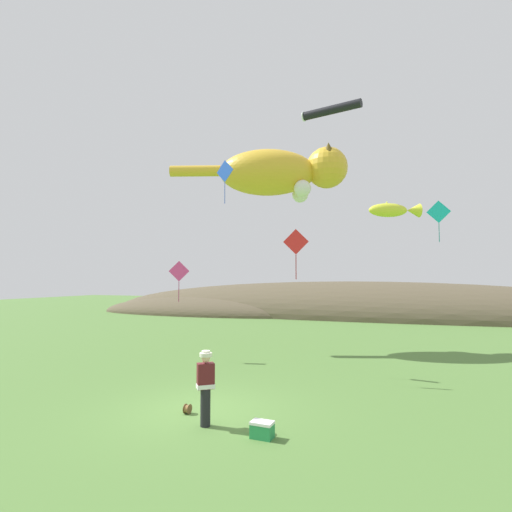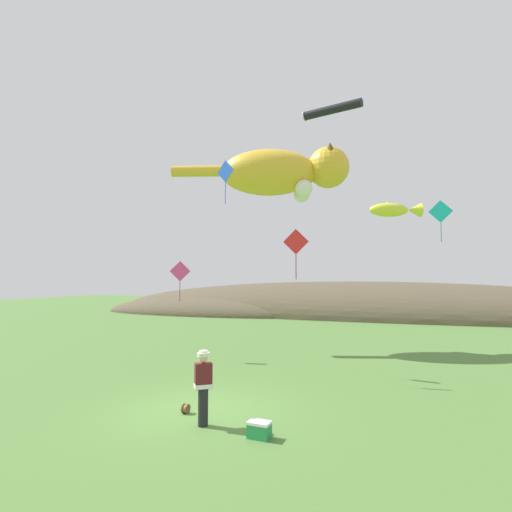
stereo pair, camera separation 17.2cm
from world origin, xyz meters
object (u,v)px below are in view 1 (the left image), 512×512
(festival_attendant, at_px, (206,385))
(kite_tube_streamer, at_px, (330,110))
(kite_diamond_pink, at_px, (179,272))
(kite_spool, at_px, (187,409))
(kite_fish_windsock, at_px, (394,210))
(kite_diamond_blue, at_px, (225,172))
(kite_giant_cat, at_px, (280,173))
(kite_diamond_red, at_px, (296,242))
(kite_diamond_teal, at_px, (439,212))
(picnic_cooler, at_px, (262,430))

(festival_attendant, height_order, kite_tube_streamer, kite_tube_streamer)
(kite_diamond_pink, bearing_deg, kite_spool, -56.03)
(kite_fish_windsock, relative_size, kite_diamond_blue, 1.14)
(festival_attendant, bearing_deg, kite_giant_cat, 98.44)
(kite_spool, bearing_deg, kite_diamond_red, 71.03)
(kite_spool, relative_size, kite_giant_cat, 0.03)
(kite_diamond_red, xyz_separation_m, kite_diamond_teal, (5.16, 6.40, 1.80))
(picnic_cooler, distance_m, kite_diamond_blue, 10.81)
(picnic_cooler, bearing_deg, kite_diamond_pink, 133.10)
(kite_giant_cat, distance_m, kite_tube_streamer, 5.11)
(kite_giant_cat, bearing_deg, kite_diamond_red, -67.53)
(kite_fish_windsock, xyz_separation_m, kite_diamond_pink, (-9.09, -1.15, -2.40))
(festival_attendant, distance_m, kite_diamond_red, 6.65)
(picnic_cooler, distance_m, kite_diamond_teal, 14.27)
(festival_attendant, distance_m, kite_diamond_teal, 14.34)
(festival_attendant, xyz_separation_m, kite_tube_streamer, (1.66, 7.70, 9.59))
(kite_spool, distance_m, kite_diamond_teal, 14.58)
(kite_tube_streamer, distance_m, kite_diamond_red, 6.25)
(kite_spool, relative_size, kite_tube_streamer, 0.10)
(picnic_cooler, xyz_separation_m, kite_giant_cat, (-3.18, 11.48, 8.94))
(kite_fish_windsock, bearing_deg, kite_diamond_teal, 63.91)
(kite_diamond_blue, height_order, kite_diamond_pink, kite_diamond_blue)
(kite_giant_cat, relative_size, kite_diamond_teal, 4.61)
(kite_giant_cat, bearing_deg, kite_spool, -85.59)
(kite_spool, distance_m, kite_diamond_pink, 8.32)
(kite_tube_streamer, bearing_deg, kite_diamond_pink, -172.31)
(kite_diamond_blue, bearing_deg, festival_attendant, -68.16)
(festival_attendant, relative_size, kite_giant_cat, 0.20)
(kite_spool, bearing_deg, kite_diamond_blue, 106.26)
(kite_giant_cat, xyz_separation_m, kite_fish_windsock, (5.75, -3.35, -2.90))
(kite_giant_cat, bearing_deg, kite_diamond_teal, 3.45)
(festival_attendant, xyz_separation_m, kite_diamond_red, (0.78, 5.36, 3.87))
(picnic_cooler, height_order, kite_fish_windsock, kite_fish_windsock)
(kite_fish_windsock, bearing_deg, kite_diamond_red, -141.86)
(kite_spool, xyz_separation_m, kite_diamond_pink, (-4.17, 6.18, 3.70))
(kite_fish_windsock, xyz_separation_m, kite_diamond_red, (-3.29, -2.58, -1.40))
(kite_fish_windsock, bearing_deg, kite_diamond_blue, -164.95)
(kite_fish_windsock, height_order, kite_diamond_teal, kite_diamond_teal)
(kite_diamond_blue, bearing_deg, kite_diamond_red, -14.20)
(picnic_cooler, height_order, kite_giant_cat, kite_giant_cat)
(kite_diamond_red, relative_size, kite_diamond_pink, 1.01)
(kite_diamond_pink, bearing_deg, kite_tube_streamer, 7.69)
(festival_attendant, bearing_deg, kite_diamond_pink, 126.45)
(festival_attendant, xyz_separation_m, kite_giant_cat, (-1.68, 11.30, 8.17))
(festival_attendant, height_order, kite_diamond_pink, kite_diamond_pink)
(kite_fish_windsock, xyz_separation_m, kite_tube_streamer, (-2.41, -0.24, 4.33))
(kite_spool, height_order, kite_giant_cat, kite_giant_cat)
(kite_giant_cat, bearing_deg, picnic_cooler, -74.49)
(kite_diamond_pink, bearing_deg, kite_fish_windsock, 7.19)
(kite_spool, relative_size, picnic_cooler, 0.49)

